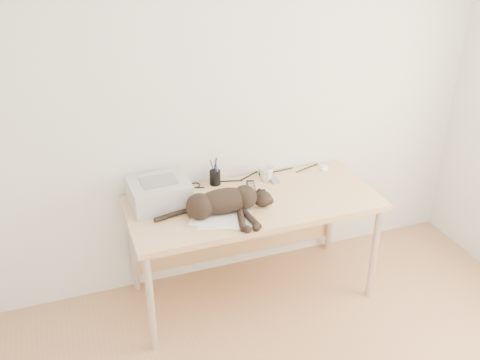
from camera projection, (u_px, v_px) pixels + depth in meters
name	position (u px, v px, depth m)	size (l,w,h in m)	color
wall_back	(235.00, 99.00, 3.44)	(3.50, 3.50, 0.00)	silver
desk	(249.00, 212.00, 3.54)	(1.60, 0.70, 0.74)	#E8C087
printer	(160.00, 193.00, 3.32)	(0.37, 0.32, 0.17)	#B6B6BB
papers	(222.00, 218.00, 3.21)	(0.42, 0.36, 0.01)	white
cat	(221.00, 203.00, 3.22)	(0.74, 0.34, 0.17)	black
mug	(266.00, 174.00, 3.62)	(0.11, 0.11, 0.10)	white
pen_cup	(215.00, 177.00, 3.57)	(0.07, 0.07, 0.19)	black
remote_grey	(270.00, 177.00, 3.67)	(0.05, 0.19, 0.02)	slate
remote_black	(251.00, 188.00, 3.53)	(0.05, 0.18, 0.02)	black
mouse	(324.00, 166.00, 3.80)	(0.06, 0.11, 0.04)	white
cable_tangle	(237.00, 178.00, 3.66)	(1.36, 0.08, 0.01)	black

